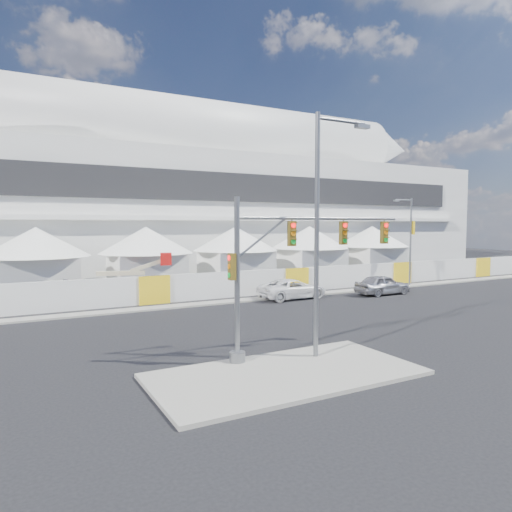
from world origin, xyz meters
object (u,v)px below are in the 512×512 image
lot_car_c (102,288)px  streetlight_median (322,218)px  sedan_silver (382,285)px  lot_car_b (402,269)px  pickup_curb (293,289)px  traffic_mast (280,268)px  boom_lift (114,286)px  streetlight_curb (409,235)px

lot_car_c → streetlight_median: bearing=-160.5°
sedan_silver → lot_car_b: size_ratio=1.12×
pickup_curb → streetlight_median: (-7.43, -13.61, 5.12)m
lot_car_c → traffic_mast: traffic_mast is taller
lot_car_b → lot_car_c: bearing=83.9°
streetlight_median → boom_lift: 21.53m
pickup_curb → streetlight_curb: bearing=-88.5°
sedan_silver → traffic_mast: size_ratio=0.54×
traffic_mast → boom_lift: 20.06m
traffic_mast → streetlight_curb: size_ratio=1.09×
lot_car_b → boom_lift: 30.91m
traffic_mast → boom_lift: traffic_mast is taller
sedan_silver → traffic_mast: (-16.29, -10.95, 3.02)m
lot_car_b → traffic_mast: (-28.03, -20.14, 3.11)m
streetlight_median → boom_lift: (-4.36, 20.49, -4.95)m
lot_car_b → streetlight_median: (-26.54, -21.00, 5.15)m
pickup_curb → streetlight_median: 16.33m
traffic_mast → streetlight_median: 2.67m
lot_car_c → boom_lift: boom_lift is taller
lot_car_c → streetlight_curb: bearing=-98.2°
sedan_silver → streetlight_curb: streetlight_curb is taller
pickup_curb → streetlight_curb: (12.97, 0.75, 3.88)m
lot_car_b → streetlight_curb: size_ratio=0.53×
lot_car_c → lot_car_b: bearing=-83.9°
sedan_silver → boom_lift: boom_lift is taller
traffic_mast → streetlight_median: bearing=-29.9°
sedan_silver → pickup_curb: (-7.37, 1.80, -0.06)m
pickup_curb → lot_car_c: size_ratio=0.98×
lot_car_c → streetlight_median: streetlight_median is taller
sedan_silver → pickup_curb: bearing=76.2°
streetlight_median → lot_car_c: bearing=104.5°
pickup_curb → traffic_mast: 15.86m
lot_car_c → boom_lift: bearing=-76.5°
lot_car_c → traffic_mast: 20.09m
sedan_silver → streetlight_median: 19.60m
boom_lift → lot_car_c: bearing=-155.1°
pickup_curb → traffic_mast: size_ratio=0.62×
pickup_curb → lot_car_c: bearing=60.2°
streetlight_median → boom_lift: streetlight_median is taller
lot_car_b → streetlight_curb: 9.85m
lot_car_c → boom_lift: size_ratio=0.79×
streetlight_curb → boom_lift: (-24.76, 6.14, -3.71)m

